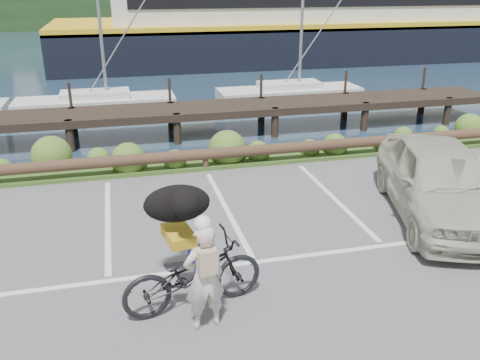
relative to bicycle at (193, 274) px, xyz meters
name	(u,v)px	position (x,y,z in m)	size (l,w,h in m)	color
ground	(249,252)	(1.28, 1.46, -0.59)	(72.00, 72.00, 0.00)	#535255
harbor_backdrop	(126,12)	(1.66, 79.93, -0.59)	(170.00, 160.00, 30.00)	#1A2C3F
vegetation_strip	(201,160)	(1.28, 6.76, -0.54)	(34.00, 1.60, 0.10)	#3D5B21
log_rail	(206,170)	(1.28, 6.06, -0.59)	(32.00, 0.30, 0.60)	#443021
bicycle	(193,274)	(0.00, 0.00, 0.00)	(0.78, 2.24, 1.18)	black
cyclist	(204,277)	(0.09, -0.51, 0.25)	(0.61, 0.40, 1.67)	beige
dog	(177,203)	(-0.12, 0.71, 0.90)	(1.07, 0.52, 0.62)	black
parked_car	(440,181)	(5.63, 2.03, 0.24)	(1.95, 4.85, 1.65)	#B2B19C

